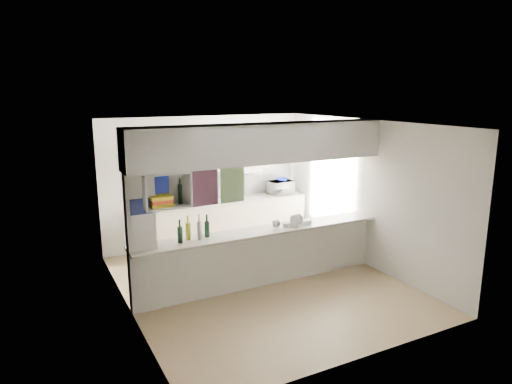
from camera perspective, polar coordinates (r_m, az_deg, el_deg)
floor at (r=7.58m, az=0.69°, el=-11.42°), size 4.80×4.80×0.00m
ceiling at (r=6.94m, az=0.75°, el=8.58°), size 4.80×4.80×0.00m
wall_back at (r=9.29m, az=-6.28°, el=1.42°), size 4.20×0.00×4.20m
wall_left at (r=6.47m, az=-15.96°, el=-3.92°), size 0.00×4.80×4.80m
wall_right at (r=8.32m, az=13.57°, el=-0.15°), size 0.00×4.80×4.80m
servery_partition at (r=6.99m, az=-0.53°, el=0.83°), size 4.20×0.50×2.60m
cubby_shelf at (r=6.43m, az=-11.42°, el=-0.00°), size 0.65×0.35×0.50m
kitchen_run at (r=9.21m, az=-4.69°, el=-1.67°), size 3.60×0.63×2.24m
microwave at (r=9.74m, az=3.11°, el=0.57°), size 0.53×0.37×0.28m
bowl at (r=9.70m, az=3.23°, el=1.56°), size 0.25×0.25×0.06m
dish_rack at (r=7.50m, az=5.26°, el=-3.61°), size 0.43×0.37×0.20m
cup at (r=7.34m, az=2.54°, el=-4.03°), size 0.16×0.16×0.11m
wine_bottles at (r=6.81m, az=-7.78°, el=-4.83°), size 0.53×0.16×0.38m
plastic_tubs at (r=7.50m, az=5.06°, el=-3.99°), size 0.53×0.22×0.07m
utensil_jar at (r=9.00m, az=-7.83°, el=-1.05°), size 0.09×0.09×0.12m
knife_block at (r=9.11m, az=-6.33°, el=-0.63°), size 0.12×0.11×0.19m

